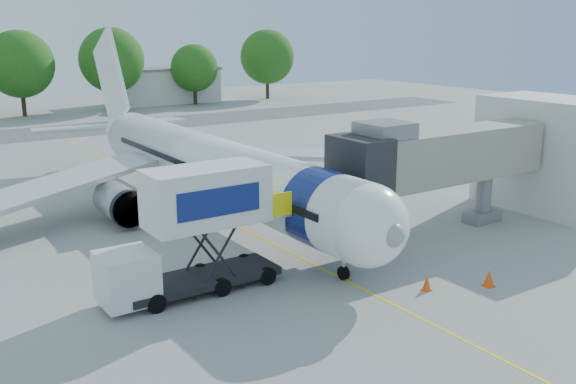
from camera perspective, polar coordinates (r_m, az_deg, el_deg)
ground at (r=37.21m, az=-4.24°, el=-3.17°), size 160.00×160.00×0.00m
guidance_line at (r=37.21m, az=-4.24°, el=-3.16°), size 0.15×70.00×0.01m
taxiway_strip at (r=75.80m, az=-20.26°, el=5.01°), size 120.00×10.00×0.01m
aircraft at (r=39.99m, az=-7.25°, el=2.36°), size 34.17×37.73×11.35m
jet_bridge at (r=35.57m, az=12.67°, el=2.92°), size 13.90×3.20×6.60m
terminal_stub at (r=43.84m, az=22.17°, el=3.20°), size 5.00×8.00×7.00m
catering_hiloader at (r=27.70m, az=-8.44°, el=-3.52°), size 8.50×2.44×5.50m
ground_tug at (r=26.29m, az=18.38°, el=-9.84°), size 3.79×2.38×1.41m
safety_cone_a at (r=30.17m, az=17.44°, el=-7.34°), size 0.49×0.49×0.78m
safety_cone_b at (r=29.06m, az=12.24°, el=-7.96°), size 0.41×0.41×0.66m
outbuilding_right at (r=101.29m, az=-10.96°, el=9.30°), size 16.40×7.40×5.30m
tree_d at (r=90.53m, az=-22.75°, el=10.44°), size 8.63×8.63×11.01m
tree_e at (r=93.51m, az=-15.39°, el=11.25°), size 8.90×8.90×11.35m
tree_f at (r=97.98m, az=-8.33°, el=10.85°), size 6.98×6.98×8.90m
tree_g at (r=105.11m, az=-1.85°, el=11.92°), size 8.63×8.63×11.00m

